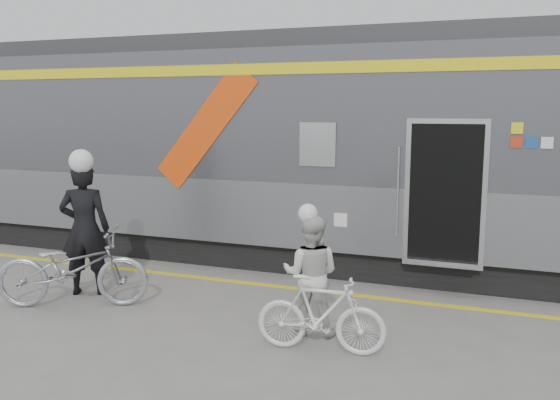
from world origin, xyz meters
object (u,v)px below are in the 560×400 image
at_px(woman, 311,274).
at_px(bicycle_right, 321,314).
at_px(man, 85,229).
at_px(bicycle_left, 73,268).

relative_size(woman, bicycle_right, 0.99).
distance_m(man, woman, 3.72).
bearing_deg(bicycle_right, bicycle_left, 79.74).
bearing_deg(woman, man, -10.38).
distance_m(woman, bicycle_right, 0.69).
xyz_separation_m(man, bicycle_right, (4.00, -0.84, -0.56)).
bearing_deg(bicycle_left, bicycle_right, -118.28).
relative_size(man, bicycle_right, 1.33).
height_order(man, bicycle_left, man).
bearing_deg(bicycle_right, man, 72.24).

